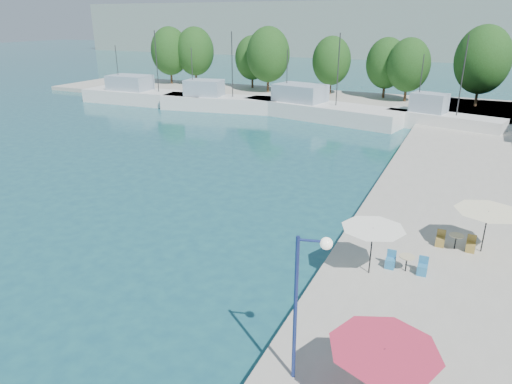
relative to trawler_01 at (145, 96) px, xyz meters
The scene contains 21 objects.
quay_far 25.49m from the trawler_01, 27.29° to the left, with size 90.00×16.00×0.60m, color #A09D91.
hill_west 104.91m from the trawler_01, 89.65° to the left, with size 180.00×40.00×16.00m, color gray.
trawler_01 is the anchor object (origin of this frame).
trawler_02 11.79m from the trawler_01, ahead, with size 16.14×6.59×10.20m.
trawler_03 25.09m from the trawler_01, ahead, with size 20.40×9.09×10.20m.
trawler_04 39.12m from the trawler_01, ahead, with size 12.35×5.90×10.20m.
tree_01 16.99m from the trawler_01, 111.68° to the left, with size 6.39×6.39×9.46m.
tree_02 17.19m from the trawler_01, 96.19° to the left, with size 6.39×6.39×9.45m.
tree_03 19.31m from the trawler_01, 61.90° to the left, with size 5.54×5.54×8.20m.
tree_04 19.42m from the trawler_01, 45.91° to the left, with size 6.53×6.53×9.66m.
tree_05 27.62m from the trawler_01, 35.51° to the left, with size 5.65×5.65×8.36m.
tree_06 34.29m from the trawler_01, 27.41° to the left, with size 5.62×5.62×8.32m.
tree_07 36.43m from the trawler_01, 22.34° to the left, with size 5.68×5.68×8.40m.
tree_08 44.85m from the trawler_01, 18.22° to the left, with size 6.81×6.81×10.08m.
umbrella_pink 57.81m from the trawler_01, 45.34° to the right, with size 3.21×3.21×2.13m.
umbrella_white 51.30m from the trawler_01, 40.91° to the right, with size 2.81×2.81×2.23m.
umbrella_cream 52.26m from the trawler_01, 33.99° to the right, with size 3.13×3.13×2.15m.
cafe_table_01 55.99m from the trawler_01, 43.44° to the right, with size 1.82×0.70×0.76m.
cafe_table_02 51.86m from the trawler_01, 39.13° to the right, with size 1.82×0.70×0.76m.
cafe_table_03 51.41m from the trawler_01, 34.98° to the right, with size 1.82×0.70×0.76m.
street_lamp 56.08m from the trawler_01, 46.95° to the right, with size 1.01×0.44×5.03m.
Camera 1 is at (11.12, 3.36, 11.37)m, focal length 32.00 mm.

